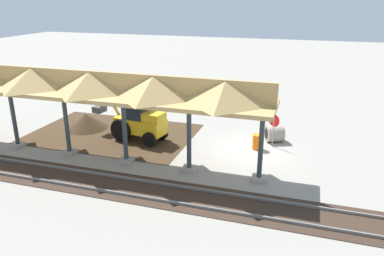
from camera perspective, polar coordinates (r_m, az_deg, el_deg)
name	(u,v)px	position (r m, az deg, el deg)	size (l,w,h in m)	color
ground_plane	(249,150)	(22.23, 8.69, -3.34)	(120.00, 120.00, 0.00)	gray
dirt_work_zone	(113,134)	(25.08, -12.00, -0.84)	(10.49, 7.00, 0.01)	#42301E
platform_canopy	(91,85)	(20.33, -15.16, 6.39)	(19.15, 3.20, 4.90)	#9E998E
rail_tracks	(226,203)	(16.69, 5.13, -11.31)	(60.00, 2.58, 0.15)	slate
stop_sign	(274,124)	(22.49, 12.37, 0.64)	(0.65, 0.44, 2.03)	gray
backhoe	(138,120)	(23.37, -8.20, 1.17)	(5.18, 2.19, 2.82)	yellow
dirt_mound	(87,128)	(26.57, -15.76, 0.00)	(5.87, 5.87, 2.02)	#42301E
concrete_pipe	(274,133)	(23.63, 12.44, -0.80)	(1.35, 1.37, 1.05)	#9E9384
traffic_barrel	(257,142)	(22.29, 9.90, -2.10)	(0.56, 0.56, 0.90)	orange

